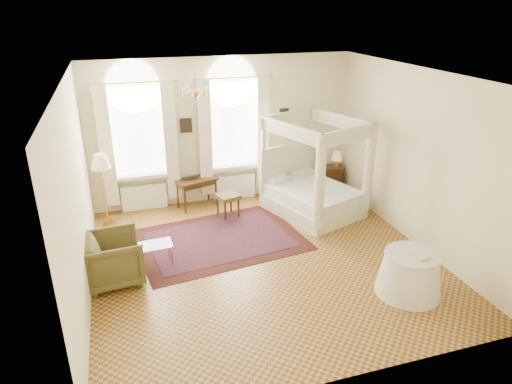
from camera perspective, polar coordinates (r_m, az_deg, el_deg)
ground at (r=8.44m, az=1.03°, el=-8.46°), size 6.00×6.00×0.00m
room_walls at (r=7.61m, az=1.13°, el=4.40°), size 6.00×6.00×6.00m
window_left at (r=10.15m, az=-14.41°, el=5.51°), size 1.62×0.27×3.29m
window_right at (r=10.44m, az=-2.81°, el=6.68°), size 1.62×0.27×3.29m
chandelier at (r=8.30m, az=-7.55°, el=12.37°), size 0.51×0.45×0.50m
wall_pictures at (r=10.40m, az=-3.60°, el=8.90°), size 2.54×0.03×0.39m
canopy_bed at (r=10.14m, az=7.18°, el=-0.02°), size 2.13×2.35×2.11m
nightstand at (r=11.50m, az=9.60°, el=1.74°), size 0.53×0.51×0.62m
nightstand_lamp at (r=11.30m, az=10.11°, el=4.34°), size 0.26×0.26×0.38m
writing_desk at (r=10.39m, az=-7.46°, el=1.13°), size 1.00×0.73×0.68m
laptop at (r=10.44m, az=-8.42°, el=1.84°), size 0.40×0.30×0.03m
stool at (r=9.92m, az=-3.53°, el=-0.75°), size 0.55×0.55×0.51m
armchair at (r=8.01m, az=-17.36°, el=-7.97°), size 1.00×0.98×0.85m
coffee_table at (r=8.34m, az=-12.46°, el=-6.65°), size 0.60×0.44×0.40m
floor_lamp at (r=9.68m, az=-18.82°, el=3.20°), size 0.40×0.40×1.56m
oriental_rug at (r=9.12m, az=-4.60°, el=-5.94°), size 3.45×2.68×0.01m
side_table at (r=7.81m, az=18.65°, el=-9.62°), size 1.05×1.05×0.71m
book at (r=7.52m, az=19.22°, el=-7.70°), size 0.27×0.33×0.03m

